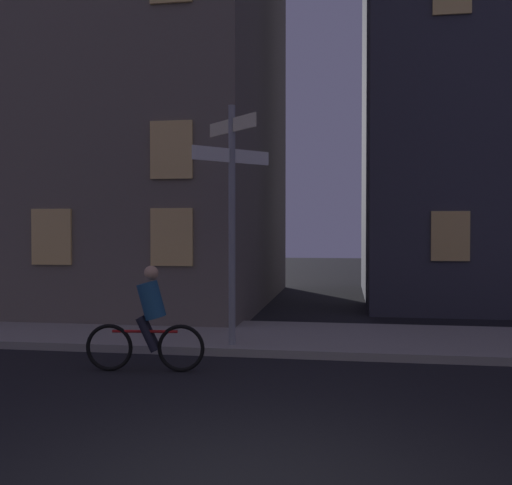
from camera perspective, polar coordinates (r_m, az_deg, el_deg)
The scene contains 4 objects.
sidewalk_kerb at distance 11.36m, azimuth 4.79°, elevation -9.31°, with size 40.00×3.04×0.14m, color gray.
signpost at distance 10.19m, azimuth -2.37°, elevation 3.85°, with size 1.14×1.14×4.18m.
cyclist at distance 9.06m, azimuth -10.49°, elevation -7.69°, with size 1.82×0.37×1.61m.
building_left_block at distance 18.43m, azimuth -11.81°, elevation 16.23°, with size 8.01×9.99×13.84m.
Camera 1 is at (0.79, -4.44, 2.15)m, focal length 40.91 mm.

